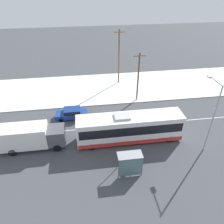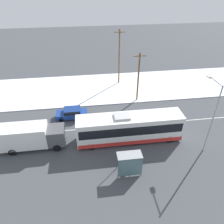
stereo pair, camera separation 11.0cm
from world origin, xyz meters
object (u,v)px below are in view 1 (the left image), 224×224
at_px(utility_pole_roadside, 138,77).
at_px(box_truck, 29,136).
at_px(city_bus, 130,128).
at_px(streetlamp, 212,110).
at_px(sedan_car, 72,113).
at_px(bus_shelter, 130,162).
at_px(pedestrian_at_stop, 134,157).
at_px(utility_pole_snowlot, 119,57).

bearing_deg(utility_pole_roadside, box_truck, -148.44).
bearing_deg(box_truck, city_bus, -0.93).
distance_m(box_truck, streetlamp, 20.04).
bearing_deg(box_truck, utility_pole_roadside, 31.56).
xyz_separation_m(sedan_car, bus_shelter, (5.84, -10.89, 0.87)).
bearing_deg(city_bus, sedan_car, 140.61).
xyz_separation_m(city_bus, pedestrian_at_stop, (-0.35, -4.16, -0.63)).
height_order(sedan_car, bus_shelter, bus_shelter).
bearing_deg(bus_shelter, utility_pole_snowlot, 83.59).
bearing_deg(utility_pole_roadside, pedestrian_at_stop, -104.64).
relative_size(box_truck, sedan_car, 1.75).
bearing_deg(sedan_car, bus_shelter, 118.19).
bearing_deg(pedestrian_at_stop, utility_pole_roadside, 75.36).
distance_m(box_truck, bus_shelter, 11.74).
relative_size(pedestrian_at_stop, utility_pole_roadside, 0.24).
bearing_deg(city_bus, box_truck, 179.07).
bearing_deg(utility_pole_snowlot, city_bus, -94.75).
height_order(bus_shelter, utility_pole_snowlot, utility_pole_snowlot).
height_order(pedestrian_at_stop, utility_pole_roadside, utility_pole_roadside).
xyz_separation_m(box_truck, pedestrian_at_stop, (11.11, -4.35, -0.54)).
distance_m(box_truck, sedan_car, 7.18).
bearing_deg(sedan_car, utility_pole_roadside, -160.76).
xyz_separation_m(city_bus, bus_shelter, (-1.05, -5.24, -0.09)).
height_order(box_truck, bus_shelter, box_truck).
bearing_deg(utility_pole_snowlot, bus_shelter, -96.41).
height_order(streetlamp, utility_pole_snowlot, utility_pole_snowlot).
bearing_deg(bus_shelter, pedestrian_at_stop, 57.03).
xyz_separation_m(streetlamp, utility_pole_snowlot, (-6.79, 18.13, -0.26)).
bearing_deg(streetlamp, bus_shelter, -163.21).
height_order(city_bus, streetlamp, streetlamp).
bearing_deg(city_bus, streetlamp, -17.08).
xyz_separation_m(sedan_car, utility_pole_snowlot, (8.18, 10.00, 4.12)).
relative_size(box_truck, bus_shelter, 3.06).
bearing_deg(sedan_car, utility_pole_snowlot, -129.31).
bearing_deg(city_bus, bus_shelter, -101.30).
xyz_separation_m(city_bus, utility_pole_snowlot, (1.30, 15.65, 3.15)).
relative_size(streetlamp, utility_pole_snowlot, 0.88).
xyz_separation_m(bus_shelter, streetlamp, (9.13, 2.75, 3.51)).
xyz_separation_m(city_bus, sedan_car, (-6.88, 5.65, -0.97)).
distance_m(city_bus, utility_pole_roadside, 9.93).
distance_m(bus_shelter, utility_pole_snowlot, 21.27).
relative_size(box_truck, utility_pole_snowlot, 0.79).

